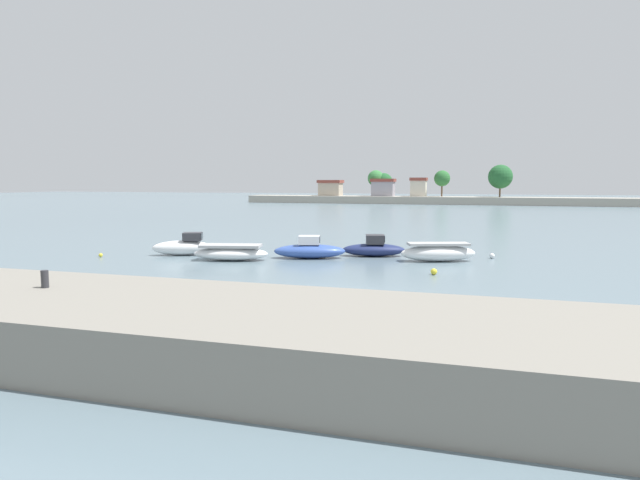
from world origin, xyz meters
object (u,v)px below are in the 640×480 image
(mooring_bollard, at_px, (45,279))
(moored_boat_1, at_px, (231,253))
(mooring_buoy_0, at_px, (101,255))
(moored_boat_4, at_px, (438,252))
(moored_boat_0, at_px, (184,247))
(mooring_buoy_1, at_px, (434,272))
(moored_boat_3, at_px, (374,248))
(mooring_buoy_2, at_px, (492,256))
(moored_boat_2, at_px, (310,250))

(mooring_bollard, xyz_separation_m, moored_boat_1, (-2.10, 17.88, -1.51))
(mooring_buoy_0, bearing_deg, moored_boat_4, 11.58)
(moored_boat_0, height_order, mooring_buoy_1, moored_boat_0)
(moored_boat_3, bearing_deg, mooring_bollard, -119.30)
(moored_boat_0, relative_size, moored_boat_1, 0.84)
(mooring_buoy_1, bearing_deg, moored_boat_1, 172.22)
(moored_boat_0, bearing_deg, moored_boat_4, -15.00)
(moored_boat_1, bearing_deg, moored_boat_4, 1.86)
(moored_boat_0, height_order, moored_boat_3, moored_boat_0)
(moored_boat_3, distance_m, mooring_buoy_1, 7.95)
(moored_boat_4, distance_m, mooring_buoy_2, 4.16)
(moored_boat_1, xyz_separation_m, moored_boat_3, (8.61, 4.64, 0.04))
(moored_boat_4, bearing_deg, moored_boat_2, 168.14)
(moored_boat_2, xyz_separation_m, moored_boat_3, (3.95, 2.24, -0.02))
(mooring_bollard, bearing_deg, mooring_buoy_2, 58.80)
(mooring_bollard, distance_m, moored_boat_4, 23.99)
(moored_boat_4, relative_size, mooring_buoy_1, 14.29)
(mooring_bollard, height_order, moored_boat_2, mooring_bollard)
(moored_boat_1, relative_size, moored_boat_3, 1.13)
(mooring_buoy_2, bearing_deg, mooring_buoy_0, -164.83)
(moored_boat_4, bearing_deg, moored_boat_0, 168.21)
(moored_boat_1, distance_m, mooring_buoy_2, 17.45)
(moored_boat_3, distance_m, mooring_buoy_0, 18.77)
(mooring_buoy_2, bearing_deg, moored_boat_1, -160.57)
(moored_boat_4, height_order, mooring_buoy_0, moored_boat_4)
(moored_boat_1, xyz_separation_m, moored_boat_4, (13.07, 3.41, 0.09))
(moored_boat_3, bearing_deg, moored_boat_0, -178.65)
(mooring_bollard, relative_size, mooring_buoy_2, 1.62)
(moored_boat_3, height_order, mooring_buoy_0, moored_boat_3)
(mooring_buoy_0, xyz_separation_m, mooring_buoy_1, (22.48, -0.65, 0.04))
(moored_boat_1, distance_m, mooring_buoy_1, 13.37)
(mooring_buoy_2, bearing_deg, moored_boat_0, -167.75)
(moored_boat_3, distance_m, moored_boat_4, 4.62)
(mooring_buoy_0, xyz_separation_m, mooring_buoy_2, (25.68, 6.96, 0.04))
(mooring_buoy_1, xyz_separation_m, mooring_buoy_2, (3.21, 7.61, -0.00))
(moored_boat_0, relative_size, moored_boat_4, 0.86)
(moored_boat_1, height_order, mooring_buoy_0, moored_boat_1)
(mooring_buoy_0, bearing_deg, mooring_buoy_1, -1.65)
(mooring_buoy_0, bearing_deg, mooring_bollard, -55.87)
(mooring_buoy_0, distance_m, mooring_buoy_2, 26.61)
(moored_boat_2, bearing_deg, mooring_buoy_0, 178.48)
(moored_boat_2, bearing_deg, mooring_bollard, -113.08)
(moored_boat_0, relative_size, mooring_buoy_2, 12.43)
(mooring_bollard, xyz_separation_m, moored_boat_3, (6.51, 22.53, -1.47))
(moored_boat_2, height_order, moored_boat_3, moored_boat_2)
(moored_boat_3, height_order, mooring_buoy_1, moored_boat_3)
(moored_boat_4, bearing_deg, mooring_bollard, -135.96)
(mooring_bollard, bearing_deg, mooring_buoy_0, 124.13)
(moored_boat_1, distance_m, moored_boat_2, 5.24)
(mooring_buoy_2, bearing_deg, moored_boat_2, -163.89)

